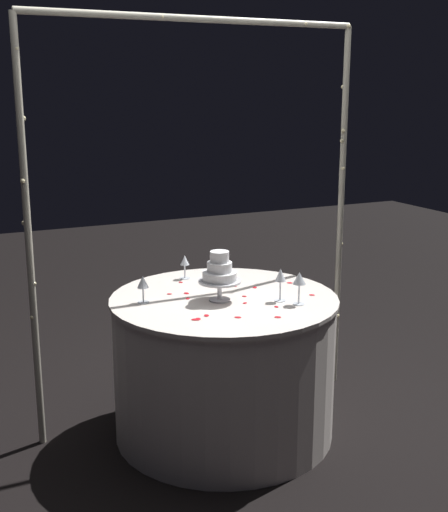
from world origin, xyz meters
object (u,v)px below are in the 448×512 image
object	(u,v)px
wine_glass_0	(185,262)
wine_glass_1	(280,277)
decorative_arch	(200,167)
main_table	(224,365)
wine_glass_2	(299,280)
tiered_cake	(220,272)
wine_glass_3	(143,283)

from	to	relation	value
wine_glass_0	wine_glass_1	bearing A→B (deg)	-64.88
decorative_arch	main_table	size ratio (longest dim) A/B	1.83
wine_glass_0	wine_glass_1	xyz separation A→B (m)	(0.28, -0.60, 0.03)
main_table	wine_glass_1	distance (m)	0.59
decorative_arch	wine_glass_0	bearing A→B (deg)	113.18
wine_glass_1	wine_glass_0	bearing A→B (deg)	115.12
main_table	wine_glass_2	bearing A→B (deg)	-43.36
wine_glass_0	wine_glass_2	bearing A→B (deg)	-63.92
wine_glass_0	tiered_cake	bearing A→B (deg)	-89.49
tiered_cake	wine_glass_2	bearing A→B (deg)	-34.23
main_table	wine_glass_0	bearing A→B (deg)	96.83
decorative_arch	wine_glass_1	bearing A→B (deg)	-64.41
main_table	wine_glass_0	size ratio (longest dim) A/B	8.64
wine_glass_1	wine_glass_2	size ratio (longest dim) A/B	1.01
tiered_cake	wine_glass_3	world-z (taller)	tiered_cake
wine_glass_2	wine_glass_1	bearing A→B (deg)	122.10
wine_glass_0	wine_glass_1	world-z (taller)	wine_glass_1
wine_glass_2	decorative_arch	bearing A→B (deg)	116.67
decorative_arch	wine_glass_3	size ratio (longest dim) A/B	15.49
wine_glass_1	decorative_arch	bearing A→B (deg)	115.59
tiered_cake	wine_glass_1	bearing A→B (deg)	-26.35
tiered_cake	wine_glass_1	world-z (taller)	tiered_cake
main_table	wine_glass_2	distance (m)	0.65
wine_glass_1	wine_glass_2	bearing A→B (deg)	-57.90
decorative_arch	tiered_cake	world-z (taller)	decorative_arch
decorative_arch	tiered_cake	xyz separation A→B (m)	(-0.05, -0.35, -0.50)
main_table	tiered_cake	world-z (taller)	tiered_cake
decorative_arch	tiered_cake	size ratio (longest dim) A/B	8.42
tiered_cake	wine_glass_2	xyz separation A→B (m)	(0.33, -0.23, -0.02)
wine_glass_0	wine_glass_2	distance (m)	0.77
wine_glass_0	wine_glass_1	size ratio (longest dim) A/B	0.81
wine_glass_0	decorative_arch	bearing A→B (deg)	-66.82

